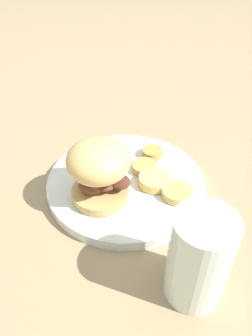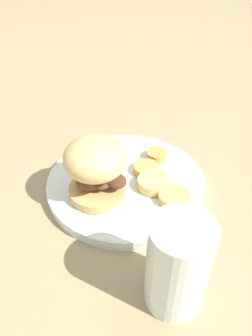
{
  "view_description": "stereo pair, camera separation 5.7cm",
  "coord_description": "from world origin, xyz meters",
  "views": [
    {
      "loc": [
        0.19,
        -0.39,
        0.41
      ],
      "look_at": [
        0.0,
        0.0,
        0.05
      ],
      "focal_mm": 35.0,
      "sensor_mm": 36.0,
      "label": 1
    },
    {
      "loc": [
        0.24,
        -0.36,
        0.41
      ],
      "look_at": [
        0.0,
        0.0,
        0.05
      ],
      "focal_mm": 35.0,
      "sensor_mm": 36.0,
      "label": 2
    }
  ],
  "objects": [
    {
      "name": "drinking_glass",
      "position": [
        0.17,
        -0.14,
        0.07
      ],
      "size": [
        0.08,
        0.08,
        0.14
      ],
      "color": "silver",
      "rests_on": "ground_plane"
    },
    {
      "name": "potato_round_1",
      "position": [
        -0.07,
        0.06,
        0.03
      ],
      "size": [
        0.04,
        0.04,
        0.01
      ],
      "primitive_type": "cylinder",
      "color": "tan",
      "rests_on": "dinner_plate"
    },
    {
      "name": "dinner_plate",
      "position": [
        0.0,
        0.0,
        0.01
      ],
      "size": [
        0.28,
        0.28,
        0.02
      ],
      "color": "silver",
      "rests_on": "ground_plane"
    },
    {
      "name": "potato_round_2",
      "position": [
        0.02,
        0.04,
        0.03
      ],
      "size": [
        0.05,
        0.05,
        0.01
      ],
      "primitive_type": "cylinder",
      "color": "tan",
      "rests_on": "dinner_plate"
    },
    {
      "name": "potato_round_4",
      "position": [
        0.05,
        0.01,
        0.03
      ],
      "size": [
        0.05,
        0.05,
        0.02
      ],
      "primitive_type": "cylinder",
      "color": "#DBB766",
      "rests_on": "dinner_plate"
    },
    {
      "name": "sandwich",
      "position": [
        -0.02,
        -0.06,
        0.08
      ],
      "size": [
        0.1,
        0.1,
        0.11
      ],
      "color": "tan",
      "rests_on": "dinner_plate"
    },
    {
      "name": "potato_round_5",
      "position": [
        0.1,
        -0.0,
        0.03
      ],
      "size": [
        0.05,
        0.05,
        0.01
      ],
      "primitive_type": "cylinder",
      "color": "tan",
      "rests_on": "dinner_plate"
    },
    {
      "name": "potato_round_0",
      "position": [
        -0.05,
        0.03,
        0.03
      ],
      "size": [
        0.05,
        0.05,
        0.01
      ],
      "primitive_type": "cylinder",
      "color": "#DBB766",
      "rests_on": "dinner_plate"
    },
    {
      "name": "potato_round_3",
      "position": [
        0.02,
        0.08,
        0.03
      ],
      "size": [
        0.04,
        0.04,
        0.01
      ],
      "primitive_type": "cylinder",
      "color": "#BC8942",
      "rests_on": "dinner_plate"
    },
    {
      "name": "ground_plane",
      "position": [
        0.0,
        0.0,
        0.0
      ],
      "size": [
        4.0,
        4.0,
        0.0
      ],
      "primitive_type": "plane",
      "color": "#937F5B"
    }
  ]
}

